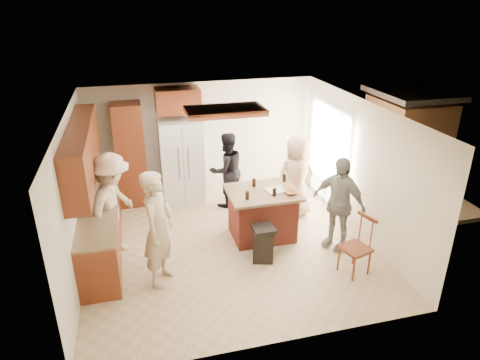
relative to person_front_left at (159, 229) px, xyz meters
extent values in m
plane|color=tan|center=(1.27, 0.78, -0.94)|extent=(5.00, 5.00, 0.00)
plane|color=white|center=(1.27, 0.78, 1.56)|extent=(5.00, 5.00, 0.00)
plane|color=beige|center=(1.27, 3.28, 0.31)|extent=(5.00, 0.00, 5.00)
plane|color=beige|center=(1.27, -1.72, 0.31)|extent=(5.00, 0.00, 5.00)
plane|color=beige|center=(-1.23, 0.78, 0.31)|extent=(0.00, 5.00, 5.00)
plane|color=beige|center=(3.77, 0.78, 0.31)|extent=(0.00, 5.00, 5.00)
cube|color=white|center=(3.75, 1.98, 0.11)|extent=(0.02, 1.60, 2.10)
cube|color=white|center=(3.73, 1.98, 0.11)|extent=(0.08, 1.72, 2.10)
cube|color=maroon|center=(1.27, 0.98, 1.50)|extent=(1.30, 0.70, 0.10)
cube|color=white|center=(1.27, 0.98, 1.44)|extent=(1.10, 0.50, 0.02)
cube|color=olive|center=(5.27, 1.98, -0.99)|extent=(3.00, 3.00, 0.10)
cube|color=#593319|center=(5.97, 2.58, 0.06)|extent=(1.40, 1.60, 2.00)
imported|color=tan|center=(0.00, 0.00, 0.00)|extent=(0.76, 0.84, 1.88)
imported|color=black|center=(1.59, 2.35, -0.13)|extent=(0.89, 0.69, 1.62)
imported|color=tan|center=(2.85, 1.58, -0.10)|extent=(0.86, 0.60, 1.69)
imported|color=gray|center=(3.11, 0.26, -0.09)|extent=(0.98, 1.12, 1.71)
imported|color=tan|center=(-0.68, 1.03, -0.02)|extent=(0.99, 1.31, 1.84)
cube|color=maroon|center=(-0.93, 1.18, -0.50)|extent=(0.60, 3.00, 0.88)
cube|color=#846B4C|center=(-0.93, 1.18, -0.04)|extent=(0.64, 3.00, 0.04)
cube|color=maroon|center=(-1.06, 1.18, 0.93)|extent=(0.35, 3.00, 0.85)
cube|color=maroon|center=(-0.33, 2.98, 0.16)|extent=(0.60, 0.60, 2.20)
cube|color=maroon|center=(0.72, 2.98, 1.26)|extent=(0.90, 0.60, 0.50)
cube|color=white|center=(0.72, 2.90, -0.04)|extent=(0.90, 0.72, 1.80)
cube|color=gray|center=(0.72, 2.53, -0.04)|extent=(0.01, 0.01, 1.71)
cylinder|color=silver|center=(0.62, 2.51, 0.05)|extent=(0.02, 0.02, 0.70)
cylinder|color=silver|center=(0.82, 2.51, 0.05)|extent=(0.02, 0.02, 0.70)
cube|color=maroon|center=(1.94, 0.92, -0.50)|extent=(1.10, 0.85, 0.88)
cube|color=#826A4B|center=(1.94, 0.92, -0.04)|extent=(1.28, 1.03, 0.05)
cube|color=silver|center=(2.19, 0.87, 0.00)|extent=(0.41, 0.32, 0.02)
imported|color=brown|center=(2.39, 0.67, 0.01)|extent=(0.23, 0.23, 0.05)
cylinder|color=black|center=(1.57, 0.68, 0.06)|extent=(0.07, 0.07, 0.15)
cylinder|color=black|center=(1.84, 1.17, 0.06)|extent=(0.07, 0.07, 0.15)
cylinder|color=black|center=(2.47, 1.24, 0.06)|extent=(0.07, 0.07, 0.15)
cylinder|color=black|center=(2.07, 0.68, 0.06)|extent=(0.07, 0.07, 0.15)
cube|color=black|center=(1.72, 0.17, -0.67)|extent=(0.42, 0.42, 0.55)
cube|color=black|center=(1.72, 0.17, -0.35)|extent=(0.36, 0.36, 0.08)
cube|color=maroon|center=(3.04, -0.56, -0.49)|extent=(0.52, 0.52, 0.05)
cylinder|color=maroon|center=(2.93, -0.77, -0.72)|extent=(0.04, 0.04, 0.44)
cylinder|color=maroon|center=(3.25, -0.67, -0.72)|extent=(0.04, 0.04, 0.44)
cylinder|color=maroon|center=(2.83, -0.44, -0.72)|extent=(0.04, 0.04, 0.44)
cylinder|color=maroon|center=(3.16, -0.35, -0.72)|extent=(0.04, 0.04, 0.44)
cube|color=maroon|center=(3.22, -0.50, 0.03)|extent=(0.15, 0.39, 0.05)
cylinder|color=maroon|center=(3.26, -0.62, -0.22)|extent=(0.03, 0.03, 0.50)
cylinder|color=maroon|center=(3.19, -0.39, -0.22)|extent=(0.03, 0.03, 0.50)
camera|label=1|loc=(-0.22, -5.75, 3.26)|focal=32.00mm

